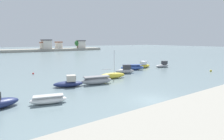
{
  "coord_description": "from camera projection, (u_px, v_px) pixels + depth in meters",
  "views": [
    {
      "loc": [
        -14.92,
        -13.52,
        6.64
      ],
      "look_at": [
        4.31,
        14.39,
        1.12
      ],
      "focal_mm": 29.0,
      "sensor_mm": 36.0,
      "label": 1
    }
  ],
  "objects": [
    {
      "name": "moored_boat_7",
      "position": [
        144.0,
        65.0,
        44.72
      ],
      "size": [
        4.21,
        1.86,
        1.62
      ],
      "rotation": [
        0.0,
        0.0,
        0.05
      ],
      "color": "yellow",
      "rests_on": "ground"
    },
    {
      "name": "moored_boat_1",
      "position": [
        49.0,
        100.0,
        19.23
      ],
      "size": [
        4.02,
        2.23,
        0.91
      ],
      "rotation": [
        0.0,
        0.0,
        -0.27
      ],
      "color": "white",
      "rests_on": "ground"
    },
    {
      "name": "moored_boat_2",
      "position": [
        69.0,
        83.0,
        26.28
      ],
      "size": [
        4.52,
        2.94,
        1.68
      ],
      "rotation": [
        0.0,
        0.0,
        -0.33
      ],
      "color": "navy",
      "rests_on": "ground"
    },
    {
      "name": "mooring_buoy_0",
      "position": [
        211.0,
        71.0,
        38.94
      ],
      "size": [
        0.43,
        0.43,
        0.43
      ],
      "primitive_type": "sphere",
      "color": "yellow",
      "rests_on": "ground"
    },
    {
      "name": "ground_plane",
      "position": [
        153.0,
        100.0,
        20.41
      ],
      "size": [
        400.0,
        400.0,
        0.0
      ],
      "primitive_type": "plane",
      "color": "slate"
    },
    {
      "name": "distant_shoreline",
      "position": [
        21.0,
        49.0,
        106.79
      ],
      "size": [
        105.79,
        11.79,
        7.39
      ],
      "color": "#9E998C",
      "rests_on": "ground"
    },
    {
      "name": "moored_boat_6",
      "position": [
        132.0,
        67.0,
        41.39
      ],
      "size": [
        5.55,
        3.75,
        1.22
      ],
      "rotation": [
        0.0,
        0.0,
        -0.45
      ],
      "color": "#3856A8",
      "rests_on": "ground"
    },
    {
      "name": "moored_boat_5",
      "position": [
        125.0,
        70.0,
        36.98
      ],
      "size": [
        4.06,
        2.64,
        1.78
      ],
      "rotation": [
        0.0,
        0.0,
        -0.42
      ],
      "color": "#9E9EA3",
      "rests_on": "ground"
    },
    {
      "name": "moored_boat_4",
      "position": [
        112.0,
        75.0,
        32.01
      ],
      "size": [
        5.02,
        2.19,
        5.09
      ],
      "rotation": [
        0.0,
        0.0,
        -0.17
      ],
      "color": "yellow",
      "rests_on": "ground"
    },
    {
      "name": "moored_boat_3",
      "position": [
        97.0,
        80.0,
        27.83
      ],
      "size": [
        5.09,
        2.5,
        1.24
      ],
      "rotation": [
        0.0,
        0.0,
        -0.21
      ],
      "color": "#9E9EA3",
      "rests_on": "ground"
    },
    {
      "name": "moored_boat_8",
      "position": [
        163.0,
        65.0,
        45.52
      ],
      "size": [
        4.28,
        1.58,
        1.58
      ],
      "rotation": [
        0.0,
        0.0,
        -0.09
      ],
      "color": "#9E9EA3",
      "rests_on": "ground"
    },
    {
      "name": "mooring_buoy_1",
      "position": [
        33.0,
        73.0,
        36.01
      ],
      "size": [
        0.34,
        0.34,
        0.34
      ],
      "primitive_type": "sphere",
      "color": "red",
      "rests_on": "ground"
    }
  ]
}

